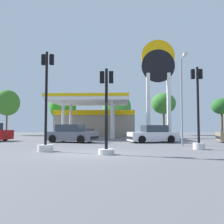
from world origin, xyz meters
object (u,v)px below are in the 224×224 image
at_px(tree_4, 222,106).
at_px(corner_streetlamp, 182,91).
at_px(tree_0, 7,103).
at_px(traffic_signal_1, 106,122).
at_px(tree_3, 164,104).
at_px(traffic_signal_0, 198,118).
at_px(car_3, 71,134).
at_px(station_pole_sign, 158,75).
at_px(tree_1, 63,107).
at_px(traffic_signal_2, 46,120).
at_px(tree_2, 117,108).
at_px(car_0, 153,135).

height_order(tree_4, corner_streetlamp, corner_streetlamp).
distance_m(tree_0, tree_4, 32.83).
relative_size(traffic_signal_1, tree_3, 0.61).
bearing_deg(tree_3, traffic_signal_0, -94.93).
distance_m(car_3, traffic_signal_0, 10.50).
bearing_deg(station_pole_sign, tree_1, 148.74).
relative_size(traffic_signal_1, traffic_signal_2, 0.77).
height_order(car_3, traffic_signal_1, traffic_signal_1).
bearing_deg(tree_1, car_3, -73.78).
distance_m(station_pole_sign, car_3, 13.76).
bearing_deg(traffic_signal_0, tree_1, 120.93).
bearing_deg(tree_3, tree_1, -172.25).
distance_m(car_3, corner_streetlamp, 9.51).
height_order(tree_2, tree_3, tree_3).
height_order(station_pole_sign, tree_0, station_pole_sign).
xyz_separation_m(car_0, car_3, (-6.77, -0.22, 0.03)).
relative_size(tree_2, corner_streetlamp, 1.04).
xyz_separation_m(tree_0, tree_3, (24.60, 1.52, -0.10)).
bearing_deg(tree_0, tree_4, -0.86).
bearing_deg(tree_2, traffic_signal_2, -97.54).
distance_m(tree_4, corner_streetlamp, 22.47).
xyz_separation_m(tree_0, corner_streetlamp, (22.26, -20.33, -1.24)).
height_order(car_3, traffic_signal_2, traffic_signal_2).
bearing_deg(corner_streetlamp, tree_2, 104.03).
xyz_separation_m(tree_3, corner_streetlamp, (-2.33, -21.84, -1.14)).
xyz_separation_m(tree_0, tree_1, (9.00, -0.60, -0.67)).
height_order(tree_0, tree_1, tree_0).
xyz_separation_m(car_3, tree_0, (-13.83, 17.23, 4.38)).
relative_size(station_pole_sign, car_0, 2.71).
distance_m(traffic_signal_2, tree_1, 24.73).
height_order(tree_0, tree_4, tree_0).
distance_m(station_pole_sign, traffic_signal_1, 18.85).
distance_m(tree_1, tree_3, 15.75).
bearing_deg(tree_4, tree_2, 179.14).
height_order(car_3, tree_2, tree_2).
bearing_deg(car_3, tree_2, 78.62).
bearing_deg(tree_0, tree_1, -3.85).
bearing_deg(tree_4, traffic_signal_1, -121.40).
relative_size(traffic_signal_0, tree_1, 0.73).
bearing_deg(tree_4, car_0, -126.51).
xyz_separation_m(car_0, traffic_signal_0, (1.87, -6.09, 1.13)).
height_order(tree_1, corner_streetlamp, tree_1).
distance_m(tree_0, corner_streetlamp, 30.17).
bearing_deg(station_pole_sign, car_3, -134.79).
bearing_deg(car_0, traffic_signal_2, -130.67).
height_order(station_pole_sign, tree_4, station_pole_sign).
relative_size(car_3, tree_4, 0.81).
bearing_deg(traffic_signal_0, car_0, 107.08).
distance_m(car_0, tree_2, 17.44).
distance_m(car_3, tree_2, 17.66).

